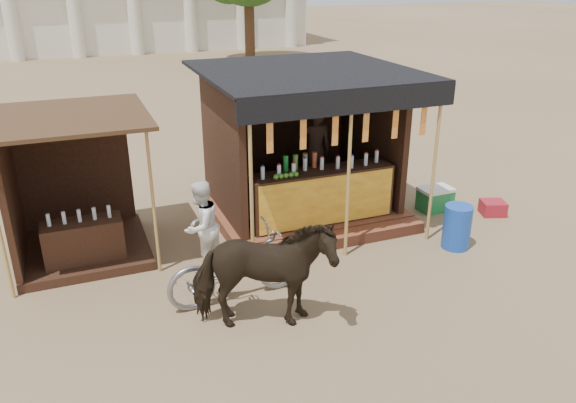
{
  "coord_description": "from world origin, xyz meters",
  "views": [
    {
      "loc": [
        -2.91,
        -5.77,
        4.42
      ],
      "look_at": [
        0.0,
        1.6,
        1.1
      ],
      "focal_mm": 35.0,
      "sensor_mm": 36.0,
      "label": 1
    }
  ],
  "objects": [
    {
      "name": "cow",
      "position": [
        -0.92,
        0.15,
        0.77
      ],
      "size": [
        2.0,
        1.32,
        1.55
      ],
      "primitive_type": "imported",
      "rotation": [
        0.0,
        0.0,
        1.28
      ],
      "color": "black",
      "rests_on": "ground"
    },
    {
      "name": "main_stall",
      "position": [
        1.02,
        3.36,
        1.03
      ],
      "size": [
        3.6,
        3.61,
        2.78
      ],
      "color": "brown",
      "rests_on": "ground"
    },
    {
      "name": "bystander",
      "position": [
        -1.29,
        2.0,
        0.73
      ],
      "size": [
        0.9,
        0.88,
        1.46
      ],
      "primitive_type": "imported",
      "rotation": [
        0.0,
        0.0,
        3.86
      ],
      "color": "white",
      "rests_on": "ground"
    },
    {
      "name": "red_crate",
      "position": [
        4.4,
        2.0,
        0.13
      ],
      "size": [
        0.54,
        0.51,
        0.27
      ],
      "primitive_type": "cube",
      "rotation": [
        0.0,
        0.0,
        -0.34
      ],
      "color": "maroon",
      "rests_on": "ground"
    },
    {
      "name": "secondary_stall",
      "position": [
        -3.17,
        3.24,
        0.85
      ],
      "size": [
        2.4,
        2.4,
        2.38
      ],
      "color": "#361F13",
      "rests_on": "ground"
    },
    {
      "name": "ground",
      "position": [
        0.0,
        0.0,
        0.0
      ],
      "size": [
        120.0,
        120.0,
        0.0
      ],
      "primitive_type": "plane",
      "color": "#846B4C",
      "rests_on": "ground"
    },
    {
      "name": "blue_barrel",
      "position": [
        2.88,
        1.13,
        0.38
      ],
      "size": [
        0.55,
        0.55,
        0.76
      ],
      "primitive_type": "cylinder",
      "rotation": [
        0.0,
        0.0,
        0.2
      ],
      "color": "#1643AA",
      "rests_on": "ground"
    },
    {
      "name": "motorbike",
      "position": [
        -1.04,
        0.96,
        0.53
      ],
      "size": [
        2.07,
        0.85,
        1.06
      ],
      "primitive_type": "imported",
      "rotation": [
        0.0,
        0.0,
        1.64
      ],
      "color": "gray",
      "rests_on": "ground"
    },
    {
      "name": "cooler",
      "position": [
        3.49,
        2.6,
        0.23
      ],
      "size": [
        0.65,
        0.45,
        0.46
      ],
      "color": "#1A7738",
      "rests_on": "ground"
    }
  ]
}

